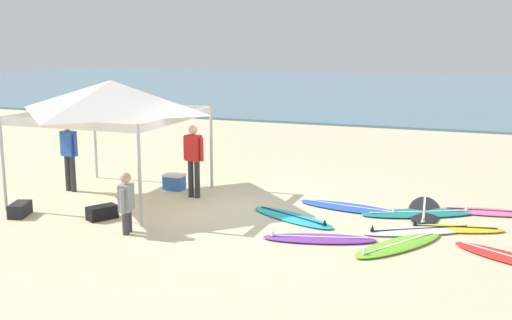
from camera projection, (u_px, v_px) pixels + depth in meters
ground_plane at (231, 212)px, 13.47m from camera, size 80.00×80.00×0.00m
sea at (412, 91)px, 42.58m from camera, size 80.00×36.00×0.10m
canopy_tent at (111, 96)px, 14.16m from camera, size 3.50×3.50×2.75m
surfboard_blue at (351, 207)px, 13.71m from camera, size 2.46×1.02×0.19m
surfboard_black at (424, 211)px, 13.47m from camera, size 0.86×2.50×0.19m
surfboard_lime at (398, 245)px, 11.25m from camera, size 1.68×2.20×0.19m
surfboard_yellow at (454, 228)px, 12.21m from camera, size 1.94×0.93×0.19m
surfboard_pink at (491, 212)px, 13.35m from camera, size 2.17×0.84×0.19m
surfboard_cyan at (292, 217)px, 12.97m from camera, size 2.21×1.51×0.19m
surfboard_red at (507, 257)px, 10.63m from camera, size 1.98×1.46×0.19m
surfboard_teal at (420, 213)px, 13.28m from camera, size 2.57×1.71×0.19m
surfboard_white at (419, 230)px, 12.10m from camera, size 2.33×1.72×0.19m
surfboard_purple at (319, 238)px, 11.61m from camera, size 2.19×1.10×0.19m
person_blue at (69, 151)px, 15.12m from camera, size 0.54×0.28×1.71m
person_red at (194, 156)px, 14.53m from camera, size 0.54×0.27×1.71m
person_grey at (126, 200)px, 11.91m from camera, size 0.30×0.54×1.20m
gear_bag_near_tent at (102, 212)px, 12.95m from camera, size 0.57×0.68×0.28m
gear_bag_by_pole at (20, 209)px, 13.17m from camera, size 0.50×0.67×0.28m
cooler_box at (174, 182)px, 15.41m from camera, size 0.50×0.36×0.39m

